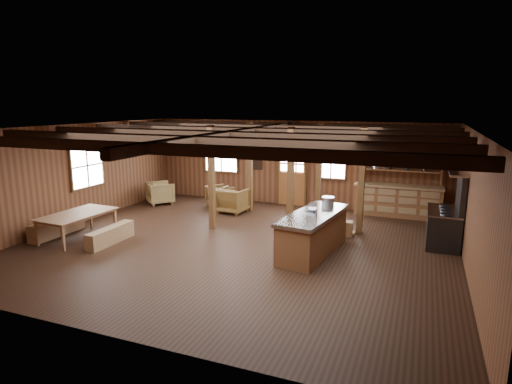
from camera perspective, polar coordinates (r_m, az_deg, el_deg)
room at (r=10.09m, az=-2.50°, el=0.54°), size 10.04×9.04×2.84m
ceiling_joists at (r=10.08m, az=-2.15°, el=7.88°), size 9.80×8.82×0.18m
timber_posts at (r=11.82m, az=3.92°, el=2.19°), size 3.95×2.35×2.80m
back_door at (r=14.29m, az=4.80°, el=1.74°), size 1.02×0.08×2.15m
window_back_left at (r=15.14m, az=-4.64°, el=5.07°), size 1.32×0.06×1.32m
window_back_right at (r=13.88m, az=10.02°, el=4.31°), size 1.02×0.06×1.32m
window_left at (r=13.23m, az=-21.64°, el=3.29°), size 0.14×1.24×1.32m
notice_boards at (r=14.68m, az=-0.77°, el=5.05°), size 1.08×0.03×0.90m
back_counter at (r=13.54m, az=18.37°, el=-0.60°), size 2.55×0.60×2.45m
pendant_lamps at (r=11.89m, az=-10.55°, el=6.22°), size 1.86×2.36×0.66m
pot_rack at (r=9.34m, az=17.02°, el=4.60°), size 0.38×3.00×0.45m
kitchen_island at (r=9.80m, az=7.60°, el=-5.46°), size 1.19×2.59×1.20m
step_stool at (r=11.29m, az=11.76°, el=-4.79°), size 0.46×0.35×0.38m
commercial_range at (r=11.19m, az=24.02°, el=-3.55°), size 0.78×1.48×1.83m
dining_table at (r=11.66m, az=-22.51°, el=-4.23°), size 1.14×1.92×0.66m
bench_wall at (r=12.21m, az=-25.01°, el=-4.28°), size 0.30×1.59×0.44m
bench_aisle at (r=11.06m, az=-18.84°, el=-5.48°), size 0.28×1.47×0.40m
armchair_a at (r=13.34m, az=-3.12°, el=-1.10°), size 0.90×0.93×0.78m
armchair_b at (r=14.25m, az=-4.84°, el=-0.51°), size 1.01×1.02×0.68m
armchair_c at (r=14.87m, az=-12.64°, el=-0.10°), size 1.14×1.14×0.75m
counter_pot at (r=10.58m, az=9.57°, el=-1.12°), size 0.30×0.30×0.18m
bowl at (r=9.85m, az=7.40°, el=-2.36°), size 0.30×0.30×0.07m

